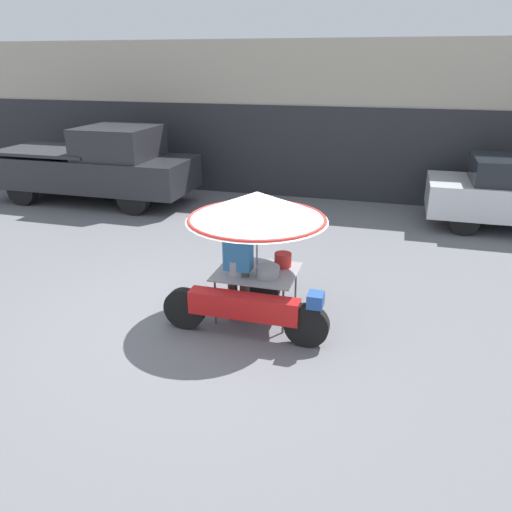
% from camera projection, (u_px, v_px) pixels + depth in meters
% --- Properties ---
extents(ground_plane, '(36.00, 36.00, 0.00)m').
position_uv_depth(ground_plane, '(222.00, 321.00, 7.18)').
color(ground_plane, slate).
extents(shopfront_building, '(28.00, 2.06, 4.01)m').
position_uv_depth(shopfront_building, '(320.00, 119.00, 13.79)').
color(shopfront_building, '#B2A893').
rests_on(shopfront_building, ground).
extents(vendor_motorcycle_cart, '(2.30, 1.96, 1.85)m').
position_uv_depth(vendor_motorcycle_cart, '(256.00, 222.00, 6.78)').
color(vendor_motorcycle_cart, black).
rests_on(vendor_motorcycle_cart, ground).
extents(vendor_person, '(0.38, 0.22, 1.57)m').
position_uv_depth(vendor_person, '(238.00, 263.00, 6.93)').
color(vendor_person, '#4C473D').
rests_on(vendor_person, ground).
extents(pickup_truck, '(5.29, 1.97, 1.96)m').
position_uv_depth(pickup_truck, '(97.00, 165.00, 12.90)').
color(pickup_truck, black).
rests_on(pickup_truck, ground).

